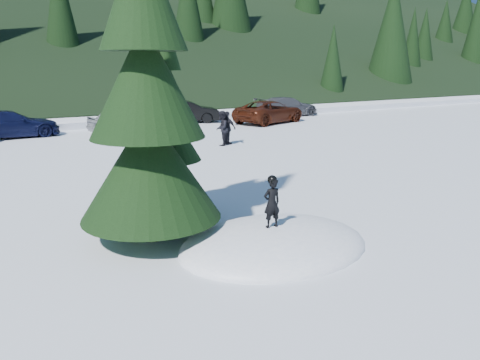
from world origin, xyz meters
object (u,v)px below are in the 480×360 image
child_skier (272,203)px  car_5 (187,112)px  spruce_tall (146,96)px  adult_0 (222,128)px  car_6 (270,112)px  car_3 (9,124)px  car_4 (125,120)px  adult_1 (227,128)px  car_7 (287,107)px  spruce_short (167,139)px

child_skier → car_5: bearing=-105.2°
spruce_tall → adult_0: (7.59, 10.60, -2.45)m
child_skier → car_6: (12.76, 18.88, -0.26)m
child_skier → car_6: 22.79m
adult_0 → spruce_tall: bearing=12.9°
car_3 → car_4: (6.17, -1.24, -0.01)m
adult_0 → adult_1: size_ratio=1.04×
adult_1 → car_7: (10.49, 9.19, -0.09)m
car_3 → child_skier: bearing=-174.3°
spruce_tall → car_6: size_ratio=1.55×
car_3 → car_5: size_ratio=1.12×
child_skier → car_5: size_ratio=0.24×
adult_1 → car_7: adult_1 is taller
child_skier → car_3: size_ratio=0.21×
car_7 → car_5: bearing=88.9°
child_skier → car_4: (2.72, 19.37, -0.29)m
car_5 → spruce_tall: bearing=173.3°
adult_1 → car_4: (-3.16, 6.82, -0.09)m
car_5 → child_skier: bearing=180.0°
spruce_short → car_5: spruce_short is taller
spruce_short → adult_1: size_ratio=3.20×
child_skier → car_5: child_skier is taller
spruce_short → car_4: bearing=76.7°
child_skier → car_4: 19.56m
car_5 → adult_0: bearing=-174.4°
car_3 → car_5: bearing=-87.0°
car_3 → car_5: car_5 is taller
car_3 → car_6: car_6 is taller
car_4 → car_7: car_7 is taller
adult_0 → car_4: bearing=-109.9°
spruce_tall → car_5: bearing=63.6°
spruce_short → adult_0: size_ratio=3.09×
car_4 → car_5: size_ratio=0.94×
adult_0 → adult_1: (0.40, 0.14, -0.03)m
spruce_tall → spruce_short: size_ratio=1.60×
car_3 → car_6: size_ratio=0.94×
spruce_tall → adult_0: bearing=54.4°
spruce_short → adult_1: 11.74m
spruce_short → adult_1: bearing=53.2°
car_4 → car_5: 5.78m
adult_1 → child_skier: bearing=129.4°
adult_0 → car_3: size_ratio=0.33×
car_3 → car_4: car_3 is taller
spruce_tall → car_5: (10.00, 20.15, -2.55)m
car_4 → car_5: (5.17, 2.58, 0.02)m
car_4 → car_7: bearing=-90.9°
car_7 → spruce_short: bearing=137.0°
child_skier → adult_1: size_ratio=0.66×
car_4 → car_3: bearing=67.9°
car_3 → car_4: 6.29m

